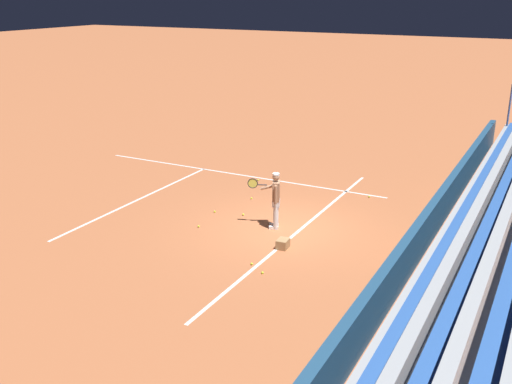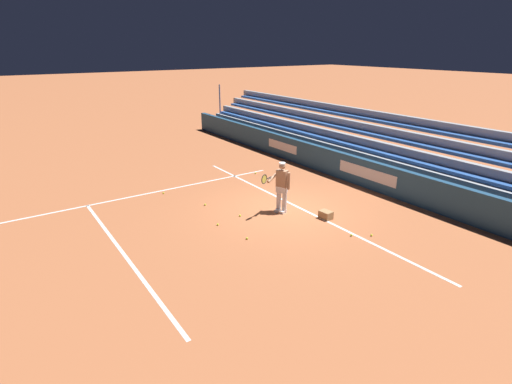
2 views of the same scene
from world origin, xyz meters
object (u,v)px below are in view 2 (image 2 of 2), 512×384
object	(u,v)px
tennis_ball_far_right	(240,216)
tennis_ball_stray_back	(205,205)
tennis_ball_midcourt	(255,173)
tennis_ball_on_baseline	(218,225)
ball_box_cardboard	(326,215)
tennis_ball_far_left	(371,235)
tennis_ball_near_player	(163,193)
tennis_player	(281,187)
tennis_ball_by_box	(351,235)
tennis_ball_toward_net	(247,238)

from	to	relation	value
tennis_ball_far_right	tennis_ball_stray_back	bearing A→B (deg)	18.60
tennis_ball_midcourt	tennis_ball_on_baseline	world-z (taller)	same
ball_box_cardboard	tennis_ball_far_left	distance (m)	1.71
tennis_ball_near_player	tennis_ball_stray_back	world-z (taller)	same
tennis_ball_far_right	tennis_ball_stray_back	xyz separation A→B (m)	(1.50, 0.50, 0.00)
tennis_player	tennis_ball_stray_back	distance (m)	2.81
tennis_ball_midcourt	tennis_ball_by_box	bearing A→B (deg)	170.78
tennis_ball_midcourt	tennis_ball_stray_back	size ratio (longest dim) A/B	1.00
tennis_player	tennis_ball_stray_back	world-z (taller)	tennis_player
tennis_ball_far_right	tennis_ball_midcourt	bearing A→B (deg)	-40.34
tennis_ball_on_baseline	tennis_ball_stray_back	size ratio (longest dim) A/B	1.00
tennis_ball_by_box	ball_box_cardboard	bearing A→B (deg)	-10.72
tennis_ball_toward_net	tennis_ball_by_box	bearing A→B (deg)	-120.25
ball_box_cardboard	tennis_ball_on_baseline	distance (m)	3.48
tennis_player	tennis_ball_near_player	bearing A→B (deg)	33.88
tennis_ball_on_baseline	tennis_ball_toward_net	size ratio (longest dim) A/B	1.00
tennis_ball_far_right	tennis_ball_toward_net	world-z (taller)	same
tennis_ball_on_baseline	tennis_player	bearing A→B (deg)	-96.01
tennis_ball_on_baseline	tennis_ball_far_left	distance (m)	4.64
tennis_ball_midcourt	tennis_ball_far_right	bearing A→B (deg)	139.66
tennis_ball_far_right	tennis_ball_on_baseline	xyz separation A→B (m)	(-0.20, 0.94, 0.00)
tennis_ball_far_right	tennis_ball_by_box	world-z (taller)	same
ball_box_cardboard	tennis_ball_far_right	bearing A→B (deg)	52.41
tennis_ball_midcourt	tennis_ball_far_right	size ratio (longest dim) A/B	1.00
tennis_ball_on_baseline	tennis_ball_stray_back	world-z (taller)	same
tennis_ball_near_player	tennis_ball_on_baseline	bearing A→B (deg)	-174.97
tennis_ball_on_baseline	tennis_ball_toward_net	xyz separation A→B (m)	(-1.31, -0.23, 0.00)
tennis_ball_on_baseline	ball_box_cardboard	bearing A→B (deg)	-115.42
tennis_ball_near_player	tennis_ball_on_baseline	world-z (taller)	same
tennis_player	tennis_ball_far_right	size ratio (longest dim) A/B	25.98
tennis_ball_by_box	tennis_ball_far_right	bearing A→B (deg)	32.48
tennis_ball_near_player	tennis_ball_toward_net	xyz separation A→B (m)	(-4.94, -0.55, 0.00)
tennis_ball_far_right	tennis_ball_by_box	distance (m)	3.62
tennis_ball_near_player	tennis_ball_stray_back	bearing A→B (deg)	-158.63
tennis_ball_midcourt	tennis_ball_by_box	distance (m)	6.69
tennis_ball_far_right	tennis_player	bearing A→B (deg)	-108.23
tennis_ball_far_left	tennis_ball_stray_back	distance (m)	5.69
tennis_ball_near_player	tennis_ball_far_left	size ratio (longest dim) A/B	1.00
tennis_ball_on_baseline	tennis_ball_by_box	bearing A→B (deg)	-134.68
tennis_ball_on_baseline	tennis_ball_far_left	xyz separation A→B (m)	(-3.18, -3.37, 0.00)
tennis_player	tennis_ball_far_right	world-z (taller)	tennis_player
tennis_ball_near_player	tennis_ball_midcourt	bearing A→B (deg)	-88.38
tennis_ball_midcourt	tennis_ball_far_right	world-z (taller)	same
tennis_ball_midcourt	tennis_ball_far_right	distance (m)	4.66
tennis_ball_on_baseline	tennis_ball_far_left	bearing A→B (deg)	-133.35
tennis_ball_far_left	tennis_ball_by_box	xyz separation A→B (m)	(0.33, 0.49, 0.00)
ball_box_cardboard	tennis_ball_far_right	xyz separation A→B (m)	(1.69, 2.20, -0.10)
tennis_ball_on_baseline	tennis_ball_near_player	bearing A→B (deg)	5.03
ball_box_cardboard	tennis_ball_by_box	bearing A→B (deg)	169.28
tennis_ball_midcourt	tennis_ball_toward_net	bearing A→B (deg)	143.64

